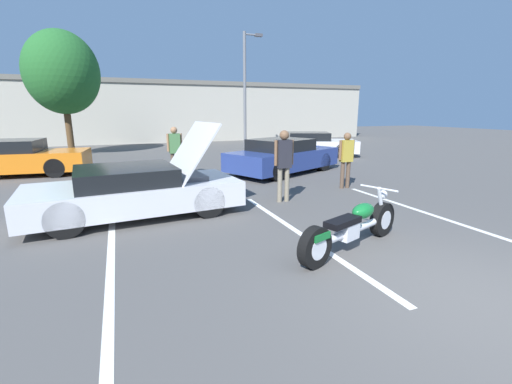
{
  "coord_description": "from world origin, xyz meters",
  "views": [
    {
      "loc": [
        -3.92,
        -2.37,
        2.25
      ],
      "look_at": [
        -1.65,
        3.31,
        0.8
      ],
      "focal_mm": 24.0,
      "sensor_mm": 36.0,
      "label": 1
    }
  ],
  "objects_px": {
    "tree_background": "(62,73)",
    "spectator_midground": "(175,148)",
    "parked_car_right_row": "(311,144)",
    "spectator_by_show_car": "(284,160)",
    "parked_car_mid_row": "(283,156)",
    "spectator_near_motorcycle": "(346,156)",
    "motorcycle": "(352,227)",
    "parked_car_left_row": "(13,158)",
    "light_pole": "(246,85)",
    "show_car_hood_open": "(137,190)"
  },
  "relations": [
    {
      "from": "parked_car_mid_row",
      "to": "parked_car_right_row",
      "type": "height_order",
      "value": "parked_car_mid_row"
    },
    {
      "from": "motorcycle",
      "to": "parked_car_mid_row",
      "type": "bearing_deg",
      "value": 52.1
    },
    {
      "from": "parked_car_right_row",
      "to": "spectator_by_show_car",
      "type": "distance_m",
      "value": 9.45
    },
    {
      "from": "show_car_hood_open",
      "to": "spectator_near_motorcycle",
      "type": "height_order",
      "value": "show_car_hood_open"
    },
    {
      "from": "tree_background",
      "to": "spectator_midground",
      "type": "height_order",
      "value": "tree_background"
    },
    {
      "from": "light_pole",
      "to": "show_car_hood_open",
      "type": "xyz_separation_m",
      "value": [
        -7.2,
        -12.63,
        -3.21
      ]
    },
    {
      "from": "parked_car_mid_row",
      "to": "light_pole",
      "type": "bearing_deg",
      "value": 53.7
    },
    {
      "from": "tree_background",
      "to": "motorcycle",
      "type": "bearing_deg",
      "value": -69.68
    },
    {
      "from": "motorcycle",
      "to": "parked_car_right_row",
      "type": "height_order",
      "value": "parked_car_right_row"
    },
    {
      "from": "parked_car_mid_row",
      "to": "spectator_midground",
      "type": "height_order",
      "value": "spectator_midground"
    },
    {
      "from": "tree_background",
      "to": "spectator_by_show_car",
      "type": "relative_size",
      "value": 3.38
    },
    {
      "from": "parked_car_mid_row",
      "to": "tree_background",
      "type": "bearing_deg",
      "value": 108.33
    },
    {
      "from": "show_car_hood_open",
      "to": "parked_car_mid_row",
      "type": "distance_m",
      "value": 6.47
    },
    {
      "from": "parked_car_right_row",
      "to": "spectator_near_motorcycle",
      "type": "bearing_deg",
      "value": -88.99
    },
    {
      "from": "motorcycle",
      "to": "spectator_midground",
      "type": "xyz_separation_m",
      "value": [
        -1.68,
        7.55,
        0.65
      ]
    },
    {
      "from": "parked_car_left_row",
      "to": "spectator_by_show_car",
      "type": "bearing_deg",
      "value": -37.1
    },
    {
      "from": "motorcycle",
      "to": "parked_car_left_row",
      "type": "height_order",
      "value": "parked_car_left_row"
    },
    {
      "from": "light_pole",
      "to": "tree_background",
      "type": "xyz_separation_m",
      "value": [
        -9.76,
        -0.5,
        0.29
      ]
    },
    {
      "from": "light_pole",
      "to": "show_car_hood_open",
      "type": "height_order",
      "value": "light_pole"
    },
    {
      "from": "motorcycle",
      "to": "parked_car_mid_row",
      "type": "relative_size",
      "value": 0.51
    },
    {
      "from": "light_pole",
      "to": "spectator_near_motorcycle",
      "type": "xyz_separation_m",
      "value": [
        -1.29,
        -12.04,
        -2.8
      ]
    },
    {
      "from": "parked_car_right_row",
      "to": "spectator_midground",
      "type": "xyz_separation_m",
      "value": [
        -7.41,
        -3.41,
        0.45
      ]
    },
    {
      "from": "light_pole",
      "to": "parked_car_right_row",
      "type": "bearing_deg",
      "value": -71.34
    },
    {
      "from": "motorcycle",
      "to": "show_car_hood_open",
      "type": "xyz_separation_m",
      "value": [
        -3.18,
        3.36,
        0.17
      ]
    },
    {
      "from": "parked_car_mid_row",
      "to": "spectator_midground",
      "type": "relative_size",
      "value": 2.8
    },
    {
      "from": "spectator_near_motorcycle",
      "to": "spectator_midground",
      "type": "xyz_separation_m",
      "value": [
        -4.41,
        3.6,
        0.06
      ]
    },
    {
      "from": "spectator_midground",
      "to": "parked_car_right_row",
      "type": "bearing_deg",
      "value": 24.7
    },
    {
      "from": "parked_car_left_row",
      "to": "parked_car_mid_row",
      "type": "bearing_deg",
      "value": -12.42
    },
    {
      "from": "motorcycle",
      "to": "spectator_near_motorcycle",
      "type": "height_order",
      "value": "spectator_near_motorcycle"
    },
    {
      "from": "parked_car_mid_row",
      "to": "spectator_midground",
      "type": "distance_m",
      "value": 3.91
    },
    {
      "from": "parked_car_left_row",
      "to": "spectator_near_motorcycle",
      "type": "xyz_separation_m",
      "value": [
        9.72,
        -6.09,
        0.36
      ]
    },
    {
      "from": "parked_car_left_row",
      "to": "spectator_midground",
      "type": "distance_m",
      "value": 5.87
    },
    {
      "from": "tree_background",
      "to": "motorcycle",
      "type": "relative_size",
      "value": 2.43
    },
    {
      "from": "spectator_by_show_car",
      "to": "spectator_midground",
      "type": "xyz_separation_m",
      "value": [
        -2.01,
        4.34,
        -0.04
      ]
    },
    {
      "from": "tree_background",
      "to": "parked_car_mid_row",
      "type": "relative_size",
      "value": 1.25
    },
    {
      "from": "parked_car_left_row",
      "to": "show_car_hood_open",
      "type": "bearing_deg",
      "value": -54.38
    },
    {
      "from": "light_pole",
      "to": "motorcycle",
      "type": "relative_size",
      "value": 2.73
    },
    {
      "from": "tree_background",
      "to": "show_car_hood_open",
      "type": "relative_size",
      "value": 1.33
    },
    {
      "from": "parked_car_left_row",
      "to": "spectator_midground",
      "type": "height_order",
      "value": "spectator_midground"
    },
    {
      "from": "spectator_near_motorcycle",
      "to": "parked_car_left_row",
      "type": "bearing_deg",
      "value": 147.94
    },
    {
      "from": "motorcycle",
      "to": "show_car_hood_open",
      "type": "bearing_deg",
      "value": 112.73
    },
    {
      "from": "parked_car_mid_row",
      "to": "parked_car_right_row",
      "type": "distance_m",
      "value": 5.32
    },
    {
      "from": "parked_car_left_row",
      "to": "parked_car_right_row",
      "type": "bearing_deg",
      "value": 10.05
    },
    {
      "from": "tree_background",
      "to": "parked_car_right_row",
      "type": "relative_size",
      "value": 1.26
    },
    {
      "from": "tree_background",
      "to": "parked_car_right_row",
      "type": "bearing_deg",
      "value": -21.59
    },
    {
      "from": "show_car_hood_open",
      "to": "spectator_near_motorcycle",
      "type": "xyz_separation_m",
      "value": [
        5.91,
        0.59,
        0.41
      ]
    },
    {
      "from": "parked_car_right_row",
      "to": "spectator_by_show_car",
      "type": "height_order",
      "value": "spectator_by_show_car"
    },
    {
      "from": "show_car_hood_open",
      "to": "spectator_by_show_car",
      "type": "relative_size",
      "value": 2.54
    },
    {
      "from": "light_pole",
      "to": "parked_car_left_row",
      "type": "xyz_separation_m",
      "value": [
        -11.01,
        -5.95,
        -3.16
      ]
    },
    {
      "from": "show_car_hood_open",
      "to": "parked_car_right_row",
      "type": "bearing_deg",
      "value": 35.32
    }
  ]
}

